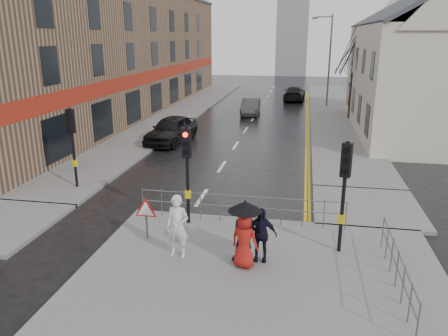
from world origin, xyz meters
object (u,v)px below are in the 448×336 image
at_px(pedestrian_b, 246,233).
at_px(pedestrian_with_umbrella, 245,231).
at_px(pedestrian_a, 177,226).
at_px(pedestrian_d, 260,234).
at_px(car_mid, 251,107).
at_px(car_parked, 171,130).

bearing_deg(pedestrian_b, pedestrian_with_umbrella, -97.95).
distance_m(pedestrian_a, pedestrian_b, 2.00).
xyz_separation_m(pedestrian_with_umbrella, pedestrian_d, (0.40, 0.45, -0.29)).
bearing_deg(pedestrian_with_umbrella, car_mid, 96.66).
height_order(pedestrian_b, pedestrian_with_umbrella, pedestrian_with_umbrella).
bearing_deg(pedestrian_b, car_parked, 106.93).
bearing_deg(car_parked, pedestrian_d, -56.10).
relative_size(car_parked, car_mid, 1.19).
distance_m(pedestrian_b, car_mid, 25.18).
xyz_separation_m(pedestrian_b, car_mid, (-2.96, 25.00, -0.33)).
bearing_deg(car_parked, pedestrian_with_umbrella, -58.11).
bearing_deg(pedestrian_with_umbrella, pedestrian_d, 48.75).
xyz_separation_m(pedestrian_a, pedestrian_with_umbrella, (2.00, -0.27, 0.15)).
distance_m(pedestrian_b, pedestrian_d, 0.42).
bearing_deg(pedestrian_with_umbrella, pedestrian_a, 172.20).
xyz_separation_m(pedestrian_b, car_parked, (-6.51, 14.11, -0.18)).
xyz_separation_m(pedestrian_with_umbrella, car_mid, (-2.96, 25.33, -0.56)).
relative_size(pedestrian_a, pedestrian_d, 1.17).
relative_size(pedestrian_with_umbrella, pedestrian_d, 1.22).
bearing_deg(car_parked, pedestrian_b, -57.61).
xyz_separation_m(pedestrian_b, pedestrian_d, (0.39, 0.12, -0.05)).
height_order(pedestrian_a, pedestrian_d, pedestrian_a).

